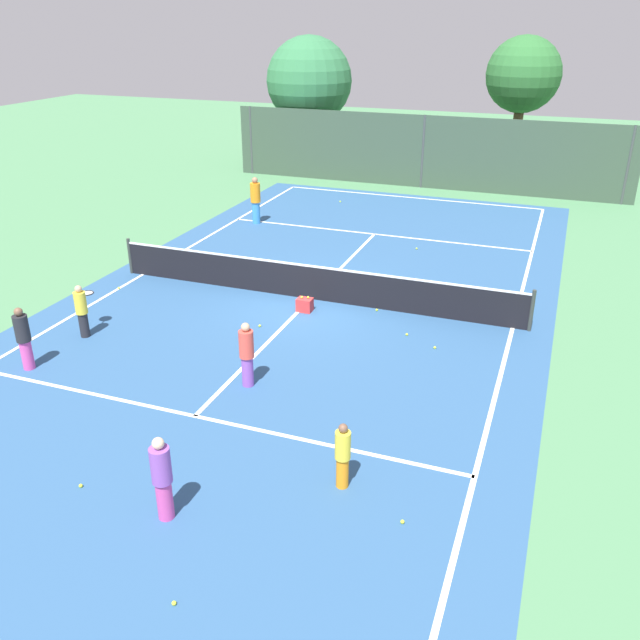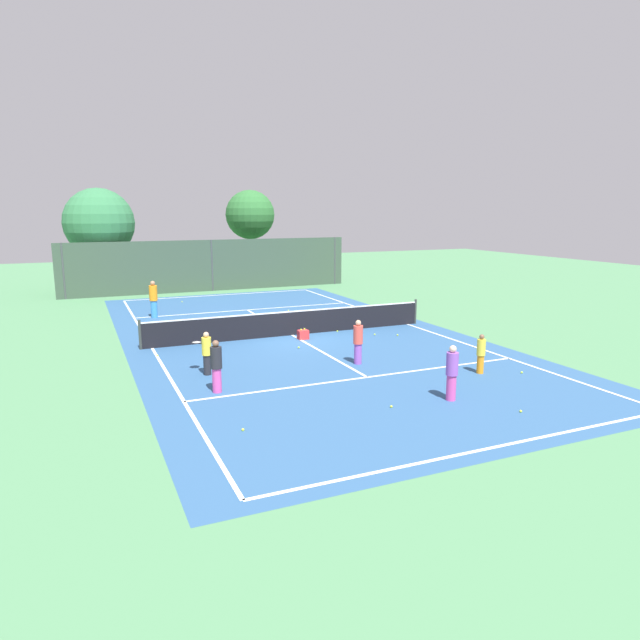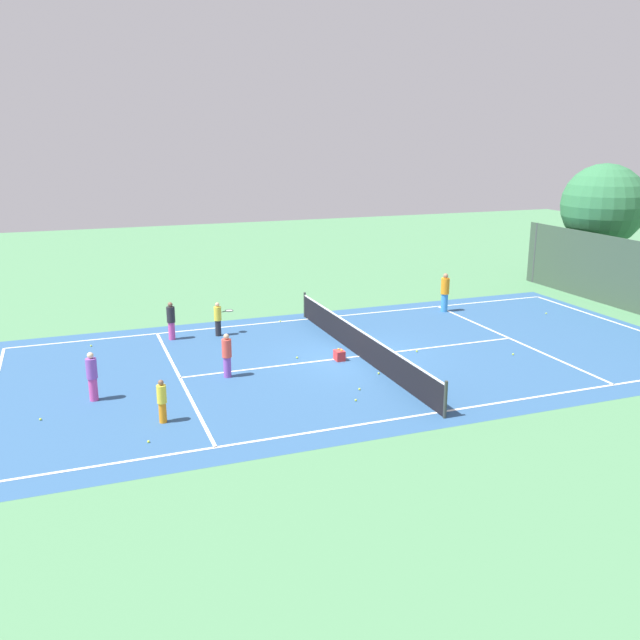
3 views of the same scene
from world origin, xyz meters
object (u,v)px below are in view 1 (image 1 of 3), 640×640
player_1 (82,310)px  tennis_ball_6 (435,348)px  tennis_ball_0 (345,273)px  tennis_ball_4 (340,201)px  tennis_ball_5 (174,603)px  tennis_ball_11 (417,249)px  ball_crate (305,305)px  player_0 (256,200)px  player_2 (162,478)px  tennis_ball_1 (260,326)px  player_5 (24,338)px  tennis_ball_3 (377,310)px  player_3 (247,354)px  tennis_ball_8 (407,334)px  tennis_ball_2 (402,522)px  tennis_ball_7 (119,288)px  player_4 (343,455)px  tennis_ball_9 (81,486)px

player_1 → tennis_ball_6: (8.26, 2.31, -0.67)m
tennis_ball_0 → tennis_ball_4: (-2.88, 8.04, 0.00)m
tennis_ball_5 → tennis_ball_11: bearing=91.0°
player_1 → ball_crate: (4.53, 3.30, -0.52)m
player_0 → ball_crate: player_0 is taller
player_0 → player_2: size_ratio=1.16×
tennis_ball_5 → tennis_ball_11: (-0.28, 15.84, 0.00)m
tennis_ball_4 → tennis_ball_5: bearing=-77.3°
tennis_ball_0 → tennis_ball_1: 4.42m
player_5 → tennis_ball_6: size_ratio=22.57×
player_0 → ball_crate: (4.75, -7.03, -0.71)m
tennis_ball_6 → tennis_ball_4: bearing=118.3°
tennis_ball_0 → tennis_ball_3: bearing=-54.2°
ball_crate → tennis_ball_3: bearing=20.2°
tennis_ball_11 → player_3: bearing=-97.6°
player_2 → tennis_ball_0: 11.34m
player_2 → tennis_ball_8: bearing=75.4°
player_0 → player_5: player_0 is taller
tennis_ball_2 → tennis_ball_11: size_ratio=1.00×
player_2 → player_3: size_ratio=1.02×
player_2 → tennis_ball_6: size_ratio=22.77×
player_2 → tennis_ball_8: size_ratio=22.77×
player_3 → tennis_ball_2: size_ratio=22.32×
player_0 → tennis_ball_1: 9.33m
player_1 → tennis_ball_7: size_ratio=20.48×
player_4 → player_5: 8.06m
tennis_ball_1 → tennis_ball_3: size_ratio=1.00×
tennis_ball_6 → player_1: bearing=-164.3°
player_0 → tennis_ball_9: bearing=-75.6°
player_4 → tennis_ball_6: player_4 is taller
tennis_ball_4 → tennis_ball_9: 19.29m
tennis_ball_6 → player_2: bearing=-111.1°
player_1 → tennis_ball_0: player_1 is taller
player_3 → tennis_ball_2: (4.16, -3.04, -0.72)m
tennis_ball_5 → tennis_ball_3: bearing=90.7°
player_5 → tennis_ball_2: (9.11, -2.00, -0.73)m
tennis_ball_7 → tennis_ball_4: bearing=75.9°
player_4 → tennis_ball_7: 10.85m
player_1 → tennis_ball_0: size_ratio=20.48×
ball_crate → tennis_ball_6: (3.72, -0.99, -0.15)m
tennis_ball_2 → tennis_ball_5: bearing=-133.7°
tennis_ball_8 → tennis_ball_7: bearing=179.3°
player_4 → tennis_ball_1: size_ratio=18.80×
player_3 → tennis_ball_4: (-3.05, 15.12, -0.72)m
player_2 → tennis_ball_6: (2.82, 7.29, -0.74)m
player_1 → tennis_ball_1: 4.35m
tennis_ball_7 → tennis_ball_5: bearing=-50.9°
tennis_ball_6 → tennis_ball_2: bearing=-83.2°
tennis_ball_6 → tennis_ball_7: (-9.36, 0.57, 0.00)m
tennis_ball_9 → tennis_ball_6: bearing=57.4°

